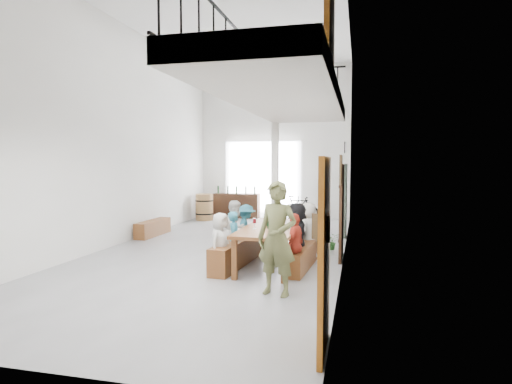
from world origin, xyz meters
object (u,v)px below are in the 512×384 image
(bench_inner, at_px, (238,252))
(bicycle_near, at_px, (287,208))
(host_standing, at_px, (277,238))
(side_bench, at_px, (153,228))
(serving_counter, at_px, (237,206))
(tasting_table, at_px, (272,231))
(oak_barrel, at_px, (204,207))

(bench_inner, height_order, bicycle_near, bicycle_near)
(host_standing, height_order, bicycle_near, host_standing)
(bench_inner, relative_size, side_bench, 1.45)
(bench_inner, relative_size, serving_counter, 1.32)
(bench_inner, bearing_deg, host_standing, -52.59)
(host_standing, bearing_deg, bicycle_near, 113.67)
(tasting_table, distance_m, host_standing, 1.79)
(oak_barrel, distance_m, bicycle_near, 2.93)
(oak_barrel, bearing_deg, serving_counter, 46.25)
(serving_counter, distance_m, host_standing, 9.28)
(oak_barrel, bearing_deg, side_bench, -94.61)
(host_standing, relative_size, bicycle_near, 1.12)
(bench_inner, distance_m, host_standing, 2.14)
(oak_barrel, height_order, bicycle_near, oak_barrel)
(bench_inner, relative_size, host_standing, 1.26)
(side_bench, bearing_deg, serving_counter, 74.71)
(tasting_table, bearing_deg, bicycle_near, 97.17)
(bench_inner, xyz_separation_m, oak_barrel, (-2.95, 6.05, 0.21))
(host_standing, xyz_separation_m, bicycle_near, (-1.29, 8.66, -0.47))
(side_bench, height_order, bicycle_near, bicycle_near)
(serving_counter, bearing_deg, oak_barrel, -134.89)
(side_bench, bearing_deg, tasting_table, -34.51)
(side_bench, xyz_separation_m, oak_barrel, (0.27, 3.35, 0.25))
(oak_barrel, bearing_deg, host_standing, -62.33)
(bench_inner, height_order, side_bench, bench_inner)
(bench_inner, height_order, host_standing, host_standing)
(tasting_table, relative_size, side_bench, 1.66)
(serving_counter, bearing_deg, bench_inner, -74.85)
(bench_inner, xyz_separation_m, side_bench, (-3.22, 2.70, -0.04))
(side_bench, distance_m, bicycle_near, 5.23)
(side_bench, height_order, oak_barrel, oak_barrel)
(serving_counter, bearing_deg, side_bench, -106.44)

